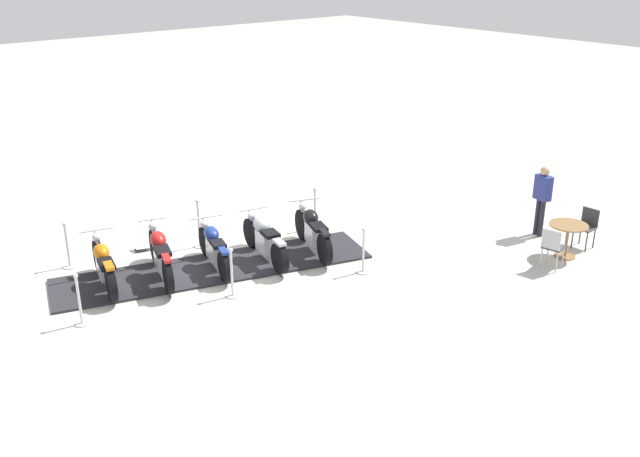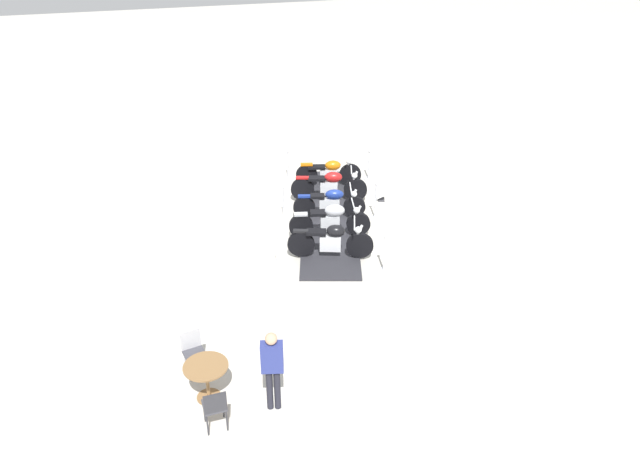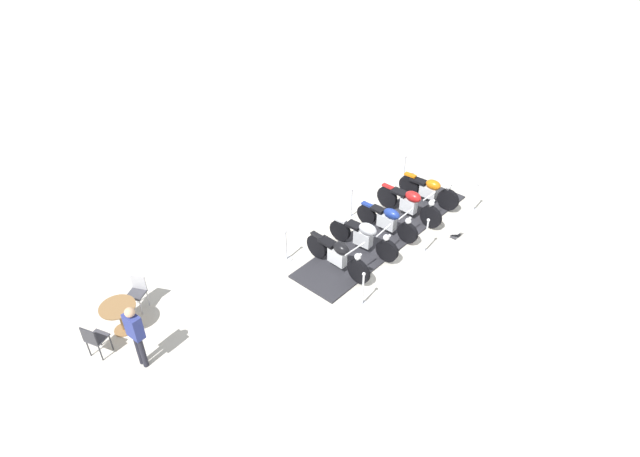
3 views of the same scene
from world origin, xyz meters
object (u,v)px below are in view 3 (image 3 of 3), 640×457
(motorcycle_navy, at_px, (388,220))
(bystander_person, at_px, (135,332))
(stanchion_left_rear, at_px, (404,172))
(stanchion_right_rear, at_px, (475,202))
(motorcycle_black, at_px, (338,255))
(info_placard, at_px, (456,234))
(stanchion_right_mid, at_px, (425,241))
(cafe_chair_across_table, at_px, (137,290))
(motorcycle_copper, at_px, (429,190))
(motorcycle_maroon, at_px, (410,203))
(stanchion_right_front, at_px, (363,293))
(cafe_table, at_px, (119,312))
(stanchion_left_front, at_px, (286,250))
(stanchion_left_mid, at_px, (351,207))
(cafe_chair_near_table, at_px, (94,338))
(motorcycle_chrome, at_px, (364,236))

(motorcycle_navy, distance_m, bystander_person, 7.68)
(stanchion_left_rear, bearing_deg, stanchion_right_rear, -17.44)
(motorcycle_black, distance_m, info_placard, 3.88)
(stanchion_right_mid, bearing_deg, cafe_chair_across_table, -139.13)
(motorcycle_copper, relative_size, stanchion_right_rear, 2.01)
(motorcycle_maroon, bearing_deg, stanchion_right_front, -70.76)
(cafe_table, bearing_deg, stanchion_right_rear, 52.62)
(motorcycle_copper, distance_m, cafe_table, 9.86)
(stanchion_left_front, relative_size, stanchion_right_mid, 0.87)
(stanchion_right_rear, bearing_deg, cafe_chair_across_table, -130.76)
(motorcycle_copper, distance_m, stanchion_left_mid, 2.63)
(motorcycle_black, distance_m, stanchion_right_mid, 2.61)
(cafe_chair_near_table, bearing_deg, stanchion_right_front, -52.17)
(motorcycle_copper, distance_m, info_placard, 1.93)
(cafe_chair_near_table, bearing_deg, stanchion_right_mid, -41.98)
(motorcycle_navy, height_order, bystander_person, bystander_person)
(stanchion_right_mid, bearing_deg, stanchion_right_front, -107.44)
(stanchion_left_mid, xyz_separation_m, cafe_chair_across_table, (-3.31, -5.87, 0.18))
(motorcycle_maroon, distance_m, bystander_person, 8.78)
(motorcycle_maroon, relative_size, cafe_chair_across_table, 2.43)
(motorcycle_black, distance_m, cafe_table, 5.60)
(stanchion_right_rear, height_order, stanchion_left_front, stanchion_right_rear)
(motorcycle_chrome, relative_size, cafe_chair_across_table, 2.39)
(stanchion_right_mid, distance_m, bystander_person, 7.98)
(stanchion_right_rear, relative_size, cafe_chair_near_table, 1.13)
(cafe_chair_near_table, bearing_deg, stanchion_left_front, -27.19)
(stanchion_left_mid, xyz_separation_m, cafe_chair_near_table, (-3.14, -7.50, 0.18))
(motorcycle_navy, bearing_deg, stanchion_left_mid, 178.68)
(stanchion_left_front, xyz_separation_m, info_placard, (4.05, 3.03, -0.25))
(motorcycle_maroon, height_order, stanchion_left_mid, motorcycle_maroon)
(stanchion_left_mid, height_order, info_placard, stanchion_left_mid)
(motorcycle_navy, distance_m, stanchion_right_mid, 1.30)
(motorcycle_copper, xyz_separation_m, stanchion_left_rear, (-1.12, 0.98, -0.14))
(stanchion_left_mid, xyz_separation_m, stanchion_left_rear, (0.85, 2.72, 0.01))
(motorcycle_navy, relative_size, stanchion_right_front, 1.96)
(motorcycle_navy, distance_m, stanchion_left_front, 3.17)
(stanchion_left_mid, height_order, bystander_person, bystander_person)
(info_placard, height_order, cafe_chair_across_table, cafe_chair_across_table)
(stanchion_left_mid, height_order, stanchion_left_rear, stanchion_left_mid)
(motorcycle_maroon, bearing_deg, stanchion_left_front, -107.96)
(stanchion_right_front, relative_size, stanchion_right_mid, 0.91)
(motorcycle_chrome, xyz_separation_m, cafe_chair_across_table, (-4.28, -4.39, 0.01))
(stanchion_right_rear, relative_size, stanchion_right_front, 0.98)
(motorcycle_maroon, distance_m, cafe_chair_near_table, 9.46)
(stanchion_left_rear, distance_m, info_placard, 3.37)
(motorcycle_chrome, bearing_deg, bystander_person, -104.51)
(stanchion_right_front, bearing_deg, bystander_person, -134.74)
(motorcycle_black, height_order, bystander_person, bystander_person)
(stanchion_right_rear, distance_m, cafe_chair_near_table, 11.46)
(stanchion_right_rear, distance_m, cafe_table, 10.82)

